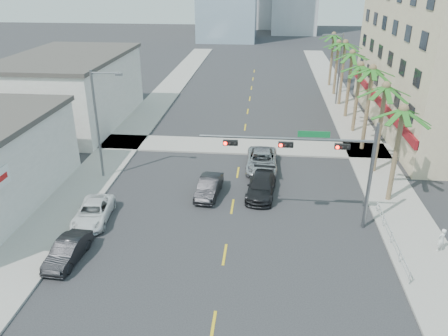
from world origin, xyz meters
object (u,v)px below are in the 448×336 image
(car_parked_far, at_px, (93,212))
(car_lane_left, at_px, (209,187))
(car_parked_mid, at_px, (68,251))
(car_lane_right, at_px, (261,186))
(pedestrian, at_px, (441,240))
(car_lane_center, at_px, (262,161))
(traffic_signal_mast, at_px, (321,157))

(car_parked_far, distance_m, car_lane_left, 8.73)
(car_parked_mid, relative_size, car_lane_left, 0.94)
(car_parked_far, relative_size, car_lane_right, 0.94)
(car_parked_mid, height_order, pedestrian, pedestrian)
(car_lane_center, bearing_deg, pedestrian, -45.85)
(car_parked_mid, bearing_deg, car_lane_center, 55.81)
(traffic_signal_mast, distance_m, car_parked_far, 15.83)
(traffic_signal_mast, relative_size, car_parked_mid, 2.75)
(traffic_signal_mast, xyz_separation_m, car_lane_left, (-7.72, 3.67, -4.35))
(car_parked_far, relative_size, car_lane_left, 1.10)
(car_parked_mid, bearing_deg, car_lane_left, 55.06)
(car_lane_left, xyz_separation_m, pedestrian, (15.02, -6.15, 0.21))
(pedestrian, bearing_deg, traffic_signal_mast, -48.00)
(car_parked_mid, height_order, car_lane_right, car_lane_right)
(traffic_signal_mast, bearing_deg, car_lane_left, 154.59)
(traffic_signal_mast, bearing_deg, car_lane_center, 112.88)
(car_parked_mid, distance_m, car_lane_center, 18.26)
(car_parked_far, distance_m, car_lane_center, 15.06)
(car_lane_left, bearing_deg, traffic_signal_mast, -20.25)
(traffic_signal_mast, bearing_deg, car_parked_mid, -160.11)
(traffic_signal_mast, xyz_separation_m, car_parked_mid, (-15.01, -5.43, -4.39))
(car_lane_left, bearing_deg, pedestrian, -17.11)
(car_lane_left, height_order, car_lane_center, car_lane_center)
(car_lane_center, bearing_deg, car_lane_right, -89.21)
(traffic_signal_mast, distance_m, car_lane_right, 7.05)
(traffic_signal_mast, relative_size, car_lane_right, 2.20)
(car_parked_mid, xyz_separation_m, car_lane_center, (11.22, 14.40, 0.12))
(pedestrian, bearing_deg, car_lane_left, -51.48)
(car_lane_right, bearing_deg, car_parked_far, -151.28)
(car_lane_left, bearing_deg, car_parked_mid, -123.51)
(car_lane_left, relative_size, pedestrian, 2.79)
(car_parked_far, distance_m, pedestrian, 22.54)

